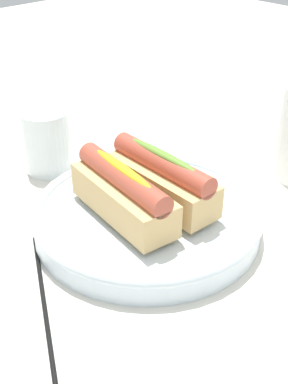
# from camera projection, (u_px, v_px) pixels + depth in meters

# --- Properties ---
(ground_plane) EXTENTS (2.40, 2.40, 0.00)m
(ground_plane) POSITION_uv_depth(u_px,v_px,m) (144.00, 227.00, 0.63)
(ground_plane) COLOR silver
(serving_bowl) EXTENTS (0.27, 0.27, 0.03)m
(serving_bowl) POSITION_uv_depth(u_px,v_px,m) (144.00, 218.00, 0.61)
(serving_bowl) COLOR silver
(serving_bowl) RESTS_ON ground_plane
(hotdog_front) EXTENTS (0.16, 0.07, 0.06)m
(hotdog_front) POSITION_uv_depth(u_px,v_px,m) (125.00, 194.00, 0.58)
(hotdog_front) COLOR #DBB270
(hotdog_front) RESTS_ON serving_bowl
(hotdog_back) EXTENTS (0.15, 0.06, 0.06)m
(hotdog_back) POSITION_uv_depth(u_px,v_px,m) (162.00, 179.00, 0.61)
(hotdog_back) COLOR #DBB270
(hotdog_back) RESTS_ON serving_bowl
(water_glass) EXTENTS (0.07, 0.07, 0.09)m
(water_glass) POSITION_uv_depth(u_px,v_px,m) (45.00, 145.00, 0.73)
(water_glass) COLOR white
(water_glass) RESTS_ON ground_plane
(chopstick_near) EXTENTS (0.20, 0.11, 0.01)m
(chopstick_near) POSITION_uv_depth(u_px,v_px,m) (44.00, 300.00, 0.52)
(chopstick_near) COLOR black
(chopstick_near) RESTS_ON ground_plane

